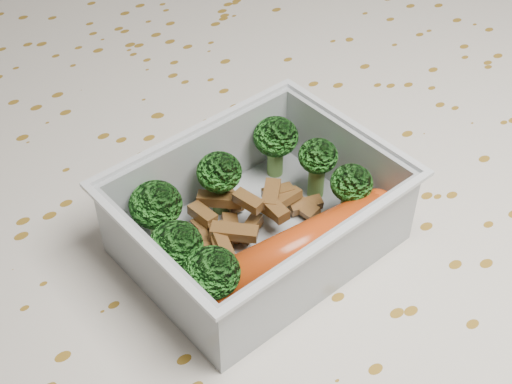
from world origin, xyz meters
TOP-DOWN VIEW (x-y plane):
  - dining_table at (0.00, 0.00)m, footprint 1.40×0.90m
  - tablecloth at (0.00, 0.00)m, footprint 1.46×0.96m
  - lunch_container at (-0.02, -0.03)m, footprint 0.18×0.14m
  - broccoli_florets at (-0.03, -0.02)m, footprint 0.15×0.11m
  - meat_pile at (-0.03, -0.02)m, footprint 0.11×0.06m
  - sausage at (-0.01, -0.06)m, footprint 0.15×0.03m

SIDE VIEW (x-z plane):
  - dining_table at x=0.00m, z-range 0.29..1.04m
  - tablecloth at x=0.00m, z-range 0.62..0.81m
  - meat_pile at x=-0.03m, z-range 0.76..0.78m
  - lunch_container at x=-0.02m, z-range 0.75..0.81m
  - sausage at x=-0.01m, z-range 0.77..0.79m
  - broccoli_florets at x=-0.03m, z-range 0.77..0.81m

